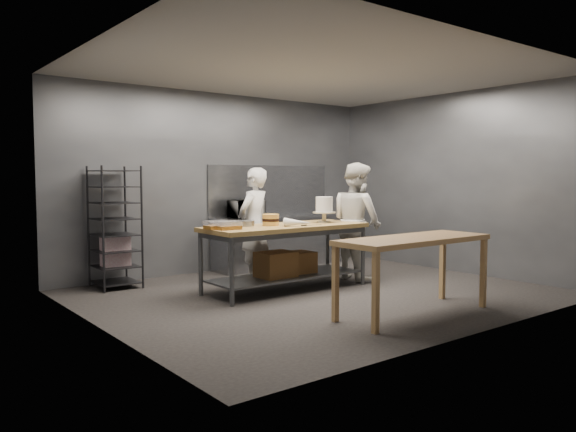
% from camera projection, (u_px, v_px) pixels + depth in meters
% --- Properties ---
extents(ground, '(6.00, 6.00, 0.00)m').
position_uv_depth(ground, '(318.00, 293.00, 7.71)').
color(ground, black).
rests_on(ground, ground).
extents(back_wall, '(6.00, 0.04, 3.00)m').
position_uv_depth(back_wall, '(223.00, 182.00, 9.57)').
color(back_wall, '#4C4F54').
rests_on(back_wall, ground).
extents(work_table, '(2.40, 0.90, 0.92)m').
position_uv_depth(work_table, '(286.00, 250.00, 7.88)').
color(work_table, olive).
rests_on(work_table, ground).
extents(near_counter, '(2.00, 0.70, 0.90)m').
position_uv_depth(near_counter, '(414.00, 245.00, 6.48)').
color(near_counter, brown).
rests_on(near_counter, ground).
extents(back_counter, '(2.60, 0.60, 0.90)m').
position_uv_depth(back_counter, '(281.00, 241.00, 10.00)').
color(back_counter, slate).
rests_on(back_counter, ground).
extents(splashback_panel, '(2.60, 0.02, 0.90)m').
position_uv_depth(splashback_panel, '(271.00, 190.00, 10.18)').
color(splashback_panel, slate).
rests_on(splashback_panel, back_counter).
extents(speed_rack, '(0.60, 0.65, 1.75)m').
position_uv_depth(speed_rack, '(115.00, 228.00, 8.05)').
color(speed_rack, black).
rests_on(speed_rack, ground).
extents(chef_behind, '(0.74, 0.63, 1.73)m').
position_uv_depth(chef_behind, '(254.00, 225.00, 8.51)').
color(chef_behind, silver).
rests_on(chef_behind, ground).
extents(chef_right, '(0.82, 0.98, 1.81)m').
position_uv_depth(chef_right, '(357.00, 221.00, 8.73)').
color(chef_right, silver).
rests_on(chef_right, ground).
extents(microwave, '(0.54, 0.37, 0.30)m').
position_uv_depth(microwave, '(246.00, 209.00, 9.51)').
color(microwave, black).
rests_on(microwave, back_counter).
extents(frosted_cake_stand, '(0.34, 0.34, 0.38)m').
position_uv_depth(frosted_cake_stand, '(324.00, 206.00, 8.28)').
color(frosted_cake_stand, '#B1A98E').
rests_on(frosted_cake_stand, work_table).
extents(layer_cake, '(0.23, 0.23, 0.16)m').
position_uv_depth(layer_cake, '(271.00, 220.00, 7.76)').
color(layer_cake, gold).
rests_on(layer_cake, work_table).
extents(cake_pans, '(0.66, 0.29, 0.07)m').
position_uv_depth(cake_pans, '(232.00, 224.00, 7.57)').
color(cake_pans, gray).
rests_on(cake_pans, work_table).
extents(piping_bag, '(0.29, 0.39, 0.12)m').
position_uv_depth(piping_bag, '(298.00, 222.00, 7.56)').
color(piping_bag, white).
rests_on(piping_bag, work_table).
extents(offset_spatula, '(0.36, 0.02, 0.02)m').
position_uv_depth(offset_spatula, '(309.00, 225.00, 7.77)').
color(offset_spatula, slate).
rests_on(offset_spatula, work_table).
extents(pastry_clamshells, '(0.39, 0.36, 0.11)m').
position_uv_depth(pastry_clamshells, '(223.00, 225.00, 7.22)').
color(pastry_clamshells, '#A86921').
rests_on(pastry_clamshells, work_table).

